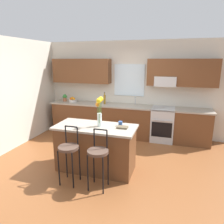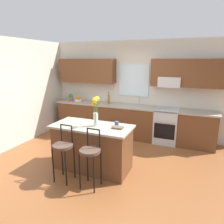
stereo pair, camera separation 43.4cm
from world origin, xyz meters
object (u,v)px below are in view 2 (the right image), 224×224
Objects in this scene: bar_stool_near at (63,148)px; bar_stool_middle at (90,153)px; kitchen_island at (92,147)px; cookbook at (118,127)px; mug_ceramic at (117,124)px; fruit_bowl_oranges at (78,99)px; flower_vase at (96,109)px; oven_range at (166,126)px; bottle_olive_oil at (109,99)px; potted_plant_small at (71,97)px.

bar_stool_near is 0.55m from bar_stool_middle.
cookbook is (0.54, 0.04, 0.47)m from kitchen_island.
fruit_bowl_oranges is (-2.00, 1.84, 0.01)m from mug_ceramic.
bar_stool_near is at bearing -121.16° from flower_vase.
mug_ceramic is 0.15m from cookbook.
fruit_bowl_oranges reaches higher than oven_range.
bottle_olive_oil is at bearing 117.57° from mug_ceramic.
kitchen_island is 2.15m from bottle_olive_oil.
bottle_olive_oil reaches higher than kitchen_island.
oven_range is 0.88× the size of bar_stool_near.
flower_vase is 2.75m from potted_plant_small.
bottle_olive_oil is (-0.77, 2.59, 0.43)m from bar_stool_middle.
oven_range is 2.73m from bar_stool_middle.
kitchen_island is 0.72m from cookbook.
bottle_olive_oil is (1.04, -0.00, 0.09)m from fruit_bowl_oranges.
flower_vase reaches higher than kitchen_island.
bottle_olive_oil is at bearing -0.00° from potted_plant_small.
kitchen_island is at bearing 115.20° from bar_stool_middle.
flower_vase reaches higher than fruit_bowl_oranges.
flower_vase reaches higher than bottle_olive_oil.
cookbook reaches higher than oven_range.
mug_ceramic is at bearing 120.16° from cookbook.
flower_vase is at bearing -46.58° from potted_plant_small.
mug_ceramic is at bearing 19.66° from kitchen_island.
bar_stool_near is at bearing -59.55° from potted_plant_small.
kitchen_island is at bearing -170.90° from flower_vase.
potted_plant_small is (-0.26, -0.00, 0.07)m from fruit_bowl_oranges.
bar_stool_middle is at bearing -51.33° from potted_plant_small.
bottle_olive_oil is at bearing -0.22° from fruit_bowl_oranges.
potted_plant_small is at bearing 131.88° from kitchen_island.
cookbook is 0.90× the size of potted_plant_small.
flower_vase is 2.93× the size of cookbook.
bottle_olive_oil is at bearing 94.91° from bar_stool_near.
cookbook is at bearing 3.49° from flower_vase.
flower_vase is (0.09, 0.01, 0.80)m from kitchen_island.
kitchen_island is 0.67m from bar_stool_near.
bar_stool_near is at bearing -85.09° from bottle_olive_oil.
kitchen_island is 7.15× the size of potted_plant_small.
bar_stool_near reaches higher than mug_ceramic.
bar_stool_near is 2.63m from bottle_olive_oil.
fruit_bowl_oranges is at bearing 127.44° from kitchen_island.
mug_ceramic is (0.46, 0.17, 0.50)m from kitchen_island.
mug_ceramic is (0.19, 0.75, 0.33)m from bar_stool_middle.
bar_stool_near is at bearing -119.58° from oven_range.
bottle_olive_oil is 1.30m from potted_plant_small.
oven_range is at bearing 60.42° from bar_stool_near.
flower_vase is at bearing -73.64° from bottle_olive_oil.
fruit_bowl_oranges is 0.27m from potted_plant_small.
fruit_bowl_oranges is at bearing 129.16° from flower_vase.
flower_vase is at bearing -176.51° from cookbook.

